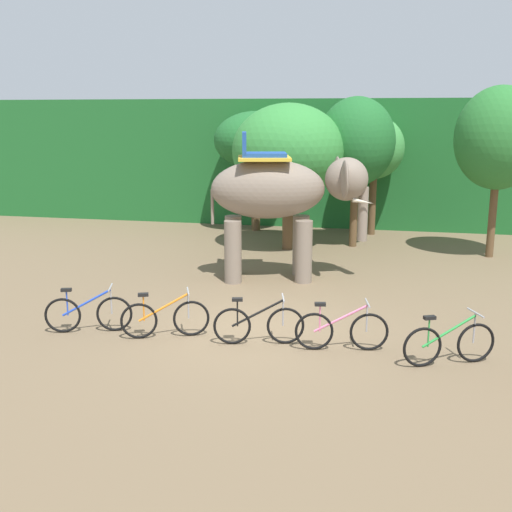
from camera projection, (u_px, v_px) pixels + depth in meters
The scene contains 13 objects.
ground_plane at pixel (252, 331), 12.47m from camera, with size 80.00×80.00×0.00m, color brown.
foliage_hedge at pixel (328, 159), 25.95m from camera, with size 36.00×6.00×4.75m, color #1E6028.
tree_far_right at pixel (256, 141), 22.40m from camera, with size 3.01×3.01×4.31m.
tree_far_left at pixel (288, 151), 19.25m from camera, with size 3.48×3.48×4.55m.
tree_right at pixel (356, 142), 19.62m from camera, with size 2.44×2.44×4.75m.
tree_center_left at pixel (375, 149), 21.69m from camera, with size 2.05×2.05×4.14m.
tree_center at pixel (499, 138), 18.09m from camera, with size 2.54×2.54×5.03m.
elephant at pixel (281, 195), 15.92m from camera, with size 4.25×2.48×3.78m.
bike_blue at pixel (88, 313), 12.32m from camera, with size 1.65×0.67×0.92m.
bike_orange at pixel (165, 318), 12.03m from camera, with size 1.61×0.74×0.92m.
bike_black at pixel (259, 324), 11.67m from camera, with size 1.68×0.58×0.92m.
bike_pink at pixel (341, 330), 11.37m from camera, with size 1.69×0.52×0.92m.
bike_green at pixel (449, 343), 10.71m from camera, with size 1.58×0.79×0.92m.
Camera 1 is at (2.55, -11.54, 4.25)m, focal length 43.85 mm.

